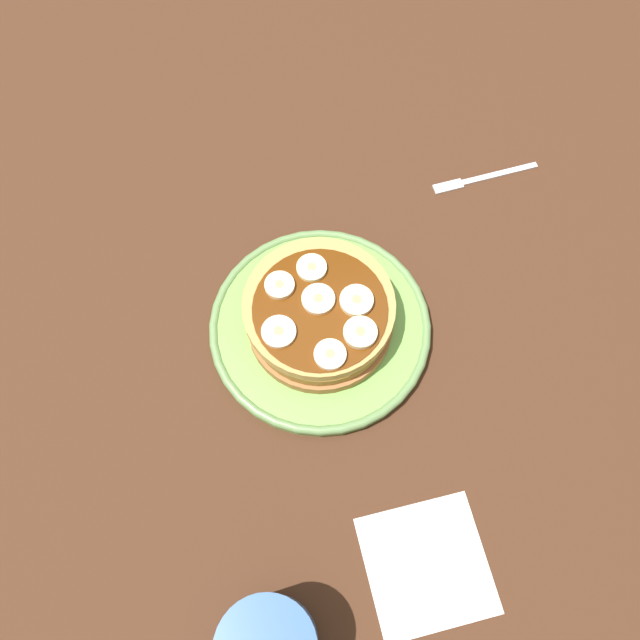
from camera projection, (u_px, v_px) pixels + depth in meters
ground_plane at (320, 336)px, 69.78cm from camera, size 140.00×140.00×3.00cm
plate at (320, 327)px, 67.59cm from camera, size 23.21×23.21×1.65cm
pancake_stack at (321, 315)px, 65.31cm from camera, size 15.48×15.34×4.22cm
banana_slice_0 at (315, 300)px, 63.46cm from camera, size 3.33×3.33×0.72cm
banana_slice_1 at (334, 354)px, 61.14cm from camera, size 3.11×3.11×0.78cm
banana_slice_2 at (357, 302)px, 63.28cm from camera, size 3.35×3.35×0.86cm
banana_slice_3 at (315, 268)px, 64.91cm from camera, size 3.08×3.08×0.73cm
banana_slice_4 at (279, 332)px, 62.10cm from camera, size 3.39×3.39×0.70cm
banana_slice_5 at (360, 333)px, 61.96cm from camera, size 3.31×3.31×0.89cm
banana_slice_6 at (280, 286)px, 64.06cm from camera, size 3.01×3.01×0.79cm
napkin at (427, 565)px, 58.88cm from camera, size 11.51×11.51×0.30cm
fork at (479, 178)px, 75.95cm from camera, size 2.15×13.04×0.50cm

